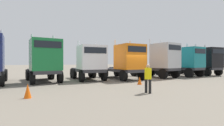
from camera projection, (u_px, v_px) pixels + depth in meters
The scene contains 10 objects.
ground at pixel (134, 81), 16.34m from camera, with size 200.00×200.00×0.00m, color gray.
semi_truck_green at pixel (45, 60), 15.03m from camera, with size 3.26×6.12×4.38m.
semi_truck_white at pixel (90, 62), 16.77m from camera, with size 2.60×5.73×4.02m.
semi_truck_orange at pixel (126, 62), 17.45m from camera, with size 3.03×6.55×4.17m.
semi_truck_silver at pixel (161, 60), 19.61m from camera, with size 3.60×6.29×4.52m.
semi_truck_teal at pixel (186, 62), 21.11m from camera, with size 3.35×6.28×4.22m.
semi_truck_black at pixel (206, 61), 23.04m from camera, with size 2.56×5.70×4.33m.
visitor_in_hivis at pixel (148, 76), 9.87m from camera, with size 0.50×0.50×1.70m.
traffic_cone_near at pixel (140, 81), 13.64m from camera, with size 0.36×0.36×0.64m, color #F2590C.
traffic_cone_far at pixel (28, 91), 8.49m from camera, with size 0.36×0.36×0.74m, color #F2590C.
Camera 1 is at (-8.48, -14.12, 1.84)m, focal length 26.90 mm.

